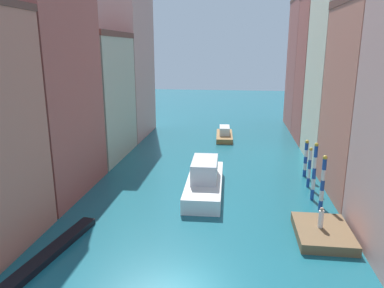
% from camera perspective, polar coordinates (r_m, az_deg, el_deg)
% --- Properties ---
extents(ground_plane, '(154.00, 154.00, 0.00)m').
position_cam_1_polar(ground_plane, '(44.25, 3.45, -2.46)').
color(ground_plane, '#196070').
extents(building_left_1, '(6.64, 11.37, 20.01)m').
position_cam_1_polar(building_left_1, '(34.93, -22.15, 8.70)').
color(building_left_1, '#B25147').
rests_on(building_left_1, ground).
extents(building_left_2, '(6.64, 11.69, 14.91)m').
position_cam_1_polar(building_left_2, '(45.78, -14.74, 7.23)').
color(building_left_2, '#BCB299').
rests_on(building_left_2, ground).
extents(building_left_3, '(6.64, 11.87, 21.62)m').
position_cam_1_polar(building_left_3, '(56.61, -10.51, 12.21)').
color(building_left_3, tan).
rests_on(building_left_3, ground).
extents(building_right_1, '(6.64, 10.66, 17.30)m').
position_cam_1_polar(building_right_1, '(35.57, 26.48, 6.13)').
color(building_right_1, '#C6705B').
rests_on(building_right_1, ground).
extents(building_right_2, '(6.64, 10.37, 21.15)m').
position_cam_1_polar(building_right_2, '(45.44, 22.48, 10.52)').
color(building_right_2, beige).
rests_on(building_right_2, ground).
extents(building_right_3, '(6.64, 8.52, 20.25)m').
position_cam_1_polar(building_right_3, '(54.89, 19.83, 10.81)').
color(building_right_3, '#B25147').
rests_on(building_right_3, ground).
extents(building_right_4, '(6.64, 10.72, 20.92)m').
position_cam_1_polar(building_right_4, '(64.26, 18.03, 11.70)').
color(building_right_4, '#B25147').
rests_on(building_right_4, ground).
extents(waterfront_dock, '(3.75, 5.07, 0.68)m').
position_cam_1_polar(waterfront_dock, '(28.27, 19.69, -12.87)').
color(waterfront_dock, brown).
rests_on(waterfront_dock, ground).
extents(person_on_dock, '(0.36, 0.36, 1.53)m').
position_cam_1_polar(person_on_dock, '(27.88, 19.46, -10.84)').
color(person_on_dock, white).
rests_on(person_on_dock, waterfront_dock).
extents(mooring_pole_0, '(0.36, 0.36, 4.76)m').
position_cam_1_polar(mooring_pole_0, '(31.68, 19.70, -5.72)').
color(mooring_pole_0, '#1E479E').
rests_on(mooring_pole_0, ground).
extents(mooring_pole_1, '(0.35, 0.35, 5.22)m').
position_cam_1_polar(mooring_pole_1, '(33.64, 18.51, -4.03)').
color(mooring_pole_1, '#1E479E').
rests_on(mooring_pole_1, ground).
extents(mooring_pole_2, '(0.33, 0.33, 3.95)m').
position_cam_1_polar(mooring_pole_2, '(36.80, 17.82, -3.42)').
color(mooring_pole_2, '#1E479E').
rests_on(mooring_pole_2, ground).
extents(mooring_pole_3, '(0.39, 0.39, 3.94)m').
position_cam_1_polar(mooring_pole_3, '(39.74, 17.30, -2.06)').
color(mooring_pole_3, '#1E479E').
rests_on(mooring_pole_3, ground).
extents(vaporetto_white, '(3.44, 10.62, 3.11)m').
position_cam_1_polar(vaporetto_white, '(34.23, 1.98, -5.68)').
color(vaporetto_white, white).
rests_on(vaporetto_white, ground).
extents(gondola_black, '(2.35, 9.52, 0.44)m').
position_cam_1_polar(gondola_black, '(26.29, -21.11, -15.49)').
color(gondola_black, black).
rests_on(gondola_black, ground).
extents(motorboat_0, '(2.64, 7.10, 1.84)m').
position_cam_1_polar(motorboat_0, '(54.57, 5.08, 1.50)').
color(motorboat_0, olive).
rests_on(motorboat_0, ground).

